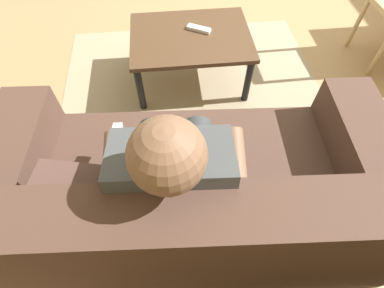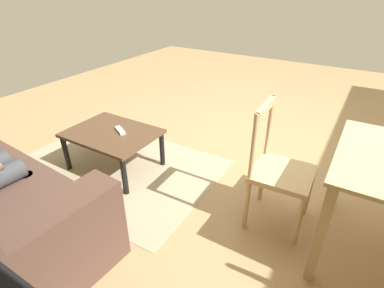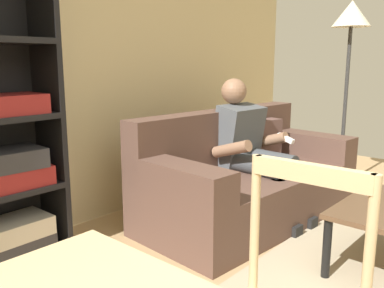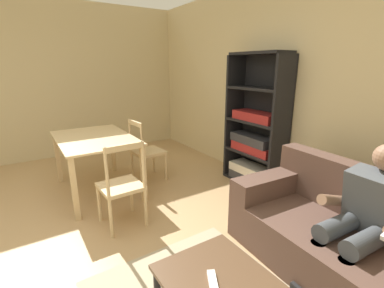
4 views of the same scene
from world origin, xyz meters
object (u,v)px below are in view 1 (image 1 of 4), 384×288
object	(u,v)px
tv_remote	(199,29)
couch	(191,200)
person_lounging	(175,176)
coffee_table	(191,42)

from	to	relation	value
tv_remote	couch	bearing A→B (deg)	20.24
couch	person_lounging	distance (m)	0.26
coffee_table	tv_remote	world-z (taller)	tv_remote
coffee_table	tv_remote	distance (m)	0.10
coffee_table	person_lounging	bearing A→B (deg)	81.16
person_lounging	coffee_table	xyz separation A→B (m)	(-0.19, -1.20, -0.22)
person_lounging	coffee_table	size ratio (longest dim) A/B	1.32
couch	tv_remote	world-z (taller)	couch
couch	coffee_table	xyz separation A→B (m)	(-0.12, -1.20, 0.03)
person_lounging	tv_remote	distance (m)	1.28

